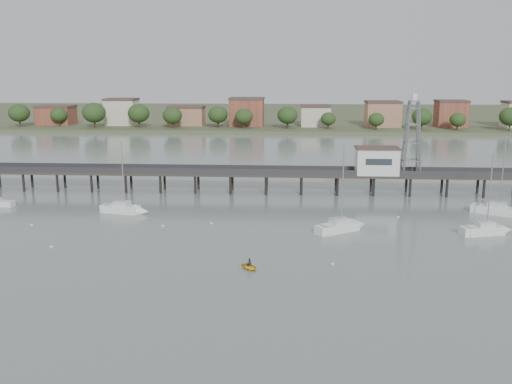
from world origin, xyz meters
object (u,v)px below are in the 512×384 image
(sailboat_b, at_px, (129,210))
(yellow_dinghy, at_px, (249,269))
(sailboat_c, at_px, (346,226))
(white_tender, at_px, (2,203))
(pier, at_px, (249,174))
(sailboat_d, at_px, (491,230))
(lattice_tower, at_px, (412,138))
(sailboat_e, at_px, (505,211))

(sailboat_b, bearing_deg, yellow_dinghy, -37.91)
(sailboat_c, relative_size, white_tender, 3.23)
(pier, relative_size, sailboat_d, 11.86)
(lattice_tower, height_order, sailboat_e, lattice_tower)
(sailboat_d, height_order, yellow_dinghy, sailboat_d)
(sailboat_c, height_order, yellow_dinghy, sailboat_c)
(sailboat_c, distance_m, sailboat_b, 36.99)
(pier, distance_m, sailboat_c, 31.34)
(sailboat_e, bearing_deg, pier, -169.27)
(pier, relative_size, sailboat_b, 11.49)
(sailboat_e, relative_size, sailboat_c, 1.02)
(sailboat_d, bearing_deg, sailboat_c, 162.71)
(sailboat_d, height_order, white_tender, sailboat_d)
(sailboat_e, distance_m, yellow_dinghy, 50.21)
(sailboat_e, relative_size, yellow_dinghy, 4.83)
(sailboat_e, height_order, sailboat_c, sailboat_e)
(sailboat_d, relative_size, sailboat_b, 0.97)
(white_tender, height_order, yellow_dinghy, yellow_dinghy)
(sailboat_b, bearing_deg, white_tender, -177.02)
(sailboat_c, bearing_deg, white_tender, 134.31)
(pier, distance_m, sailboat_d, 46.92)
(sailboat_e, height_order, sailboat_b, sailboat_e)
(yellow_dinghy, bearing_deg, sailboat_c, 21.25)
(sailboat_b, relative_size, white_tender, 3.07)
(pier, relative_size, yellow_dinghy, 51.62)
(lattice_tower, bearing_deg, white_tender, -169.09)
(sailboat_e, relative_size, sailboat_b, 1.08)
(lattice_tower, bearing_deg, sailboat_e, -49.89)
(sailboat_d, height_order, sailboat_c, sailboat_c)
(sailboat_e, xyz_separation_m, sailboat_b, (-63.66, -2.62, 0.00))
(sailboat_b, xyz_separation_m, yellow_dinghy, (22.59, -26.27, -0.64))
(sailboat_c, relative_size, sailboat_b, 1.05)
(lattice_tower, bearing_deg, yellow_dinghy, -122.43)
(pier, height_order, sailboat_c, sailboat_c)
(sailboat_d, xyz_separation_m, sailboat_b, (-57.47, 8.99, -0.00))
(sailboat_d, bearing_deg, sailboat_e, 46.62)
(sailboat_d, xyz_separation_m, white_tender, (-81.61, 12.56, -0.15))
(sailboat_d, bearing_deg, sailboat_b, 155.81)
(yellow_dinghy, bearing_deg, sailboat_e, 3.14)
(sailboat_c, xyz_separation_m, yellow_dinghy, (-13.47, -18.03, -0.64))
(white_tender, xyz_separation_m, yellow_dinghy, (46.73, -29.84, -0.50))
(white_tender, bearing_deg, pier, 23.62)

